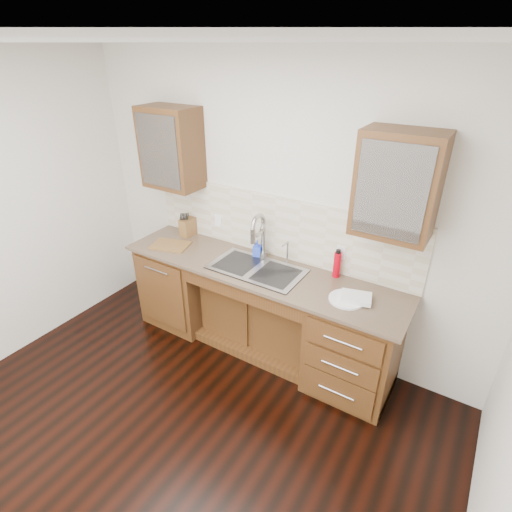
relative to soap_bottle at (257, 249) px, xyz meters
The scene contains 25 objects.
ground 1.93m from the soap_bottle, 85.63° to the right, with size 4.00×3.50×0.10m, color black.
ceiling 2.39m from the soap_bottle, 85.63° to the right, with size 4.00×3.50×0.10m, color white.
wall_back 0.42m from the soap_bottle, 55.22° to the left, with size 4.00×0.10×2.70m, color beige.
base_cabinet_left 1.01m from the soap_bottle, 167.61° to the right, with size 0.70×0.62×0.88m, color #593014.
base_cabinet_center 0.66m from the soap_bottle, 36.41° to the right, with size 1.20×0.44×0.70m, color #593014.
base_cabinet_right 1.22m from the soap_bottle, ahead, with size 0.70×0.62×0.88m, color #593014.
countertop 0.25m from the soap_bottle, 57.74° to the right, with size 2.70×0.65×0.03m, color #84705B.
backsplash 0.27m from the soap_bottle, 43.47° to the left, with size 2.70×0.02×0.59m, color beige.
sink 0.30m from the soap_bottle, 59.61° to the right, with size 0.84×0.46×0.19m, color #9E9EA5.
faucet 0.13m from the soap_bottle, 18.95° to the left, with size 0.04×0.04×0.40m, color #999993.
filter_tap 0.31m from the soap_bottle, ahead, with size 0.02×0.02×0.24m, color #999993.
upper_cabinet_left 1.25m from the soap_bottle, behind, with size 0.55×0.34×0.75m, color #593014.
upper_cabinet_right 1.44m from the soap_bottle, ahead, with size 0.55×0.34×0.75m, color #593014.
outlet_left 0.55m from the soap_bottle, 168.76° to the left, with size 0.08×0.01×0.12m, color white.
outlet_right 0.79m from the soap_bottle, ahead, with size 0.08×0.01×0.12m, color white.
soap_bottle is the anchor object (origin of this frame).
water_bottle 0.77m from the soap_bottle, ahead, with size 0.06×0.06×0.23m, color #B40010.
plate 1.01m from the soap_bottle, 14.12° to the right, with size 0.28×0.28×0.02m, color white.
dish_towel 1.07m from the soap_bottle, 12.12° to the right, with size 0.24×0.17×0.04m, color white.
knife_block 0.86m from the soap_bottle, behind, with size 0.10×0.17×0.19m, color brown.
cutting_board 0.90m from the soap_bottle, 162.34° to the right, with size 0.36×0.25×0.02m, color #AA7A30.
cup_left_a 1.32m from the soap_bottle, behind, with size 0.13×0.13×0.11m, color white.
cup_left_b 1.13m from the soap_bottle, behind, with size 0.09×0.09×0.09m, color silver.
cup_right_a 1.30m from the soap_bottle, ahead, with size 0.13×0.13×0.10m, color white.
cup_right_b 1.47m from the soap_bottle, ahead, with size 0.10×0.10×0.09m, color silver.
Camera 1 is at (1.63, -1.21, 2.70)m, focal length 28.00 mm.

